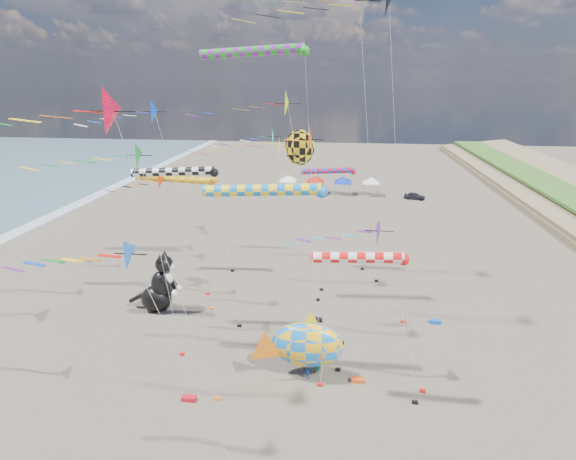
# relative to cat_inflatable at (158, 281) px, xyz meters

# --- Properties ---
(ground) EXTENTS (260.00, 260.00, 0.00)m
(ground) POSITION_rel_cat_inflatable_xyz_m (12.16, -14.81, -2.81)
(ground) COLOR brown
(ground) RESTS_ON ground
(delta_kite_0) EXTENTS (8.64, 2.01, 11.95)m
(delta_kite_0) POSITION_rel_cat_inflatable_xyz_m (18.41, -8.84, 7.83)
(delta_kite_0) COLOR #5B149C
(delta_kite_0) RESTS_ON ground
(delta_kite_1) EXTENTS (10.65, 1.83, 12.91)m
(delta_kite_1) POSITION_rel_cat_inflatable_xyz_m (5.45, -16.25, 8.81)
(delta_kite_1) COLOR blue
(delta_kite_1) RESTS_ON ground
(delta_kite_2) EXTENTS (8.62, 1.66, 12.09)m
(delta_kite_2) POSITION_rel_cat_inflatable_xyz_m (-0.83, 3.33, 8.06)
(delta_kite_2) COLOR #E23801
(delta_kite_2) RESTS_ON ground
(delta_kite_3) EXTENTS (12.45, 2.61, 19.19)m
(delta_kite_3) POSITION_rel_cat_inflatable_xyz_m (10.18, 5.60, 14.81)
(delta_kite_3) COLOR #CEEC0B
(delta_kite_3) RESTS_ON ground
(delta_kite_4) EXTENTS (10.14, 2.00, 15.04)m
(delta_kite_4) POSITION_rel_cat_inflatable_xyz_m (8.48, 12.69, 10.90)
(delta_kite_4) COLOR #14DEDA
(delta_kite_4) RESTS_ON ground
(delta_kite_5) EXTENTS (14.09, 2.84, 26.56)m
(delta_kite_5) POSITION_rel_cat_inflatable_xyz_m (17.33, 0.23, 22.08)
(delta_kite_5) COLOR black
(delta_kite_5) RESTS_ON ground
(delta_kite_7) EXTENTS (11.80, 2.15, 16.97)m
(delta_kite_7) POSITION_rel_cat_inflatable_xyz_m (11.95, -3.68, 12.74)
(delta_kite_7) COLOR #EA4C0D
(delta_kite_7) RESTS_ON ground
(delta_kite_8) EXTENTS (13.78, 2.86, 19.81)m
(delta_kite_8) POSITION_rel_cat_inflatable_xyz_m (4.27, -11.27, 15.32)
(delta_kite_8) COLOR red
(delta_kite_8) RESTS_ON ground
(delta_kite_9) EXTENTS (11.14, 2.03, 16.01)m
(delta_kite_9) POSITION_rel_cat_inflatable_xyz_m (0.44, -6.73, 11.81)
(delta_kite_9) COLOR #1C8934
(delta_kite_9) RESTS_ON ground
(delta_kite_10) EXTENTS (9.92, 2.12, 18.52)m
(delta_kite_10) POSITION_rel_cat_inflatable_xyz_m (0.69, 0.50, 14.33)
(delta_kite_10) COLOR blue
(delta_kite_10) RESTS_ON ground
(windsock_0) EXTENTS (7.02, 0.63, 11.22)m
(windsock_0) POSITION_rel_cat_inflatable_xyz_m (14.71, 11.27, 7.99)
(windsock_0) COLOR red
(windsock_0) RESTS_ON ground
(windsock_1) EXTENTS (9.32, 0.81, 13.56)m
(windsock_1) POSITION_rel_cat_inflatable_xyz_m (11.29, -7.20, 10.28)
(windsock_1) COLOR blue
(windsock_1) RESTS_ON ground
(windsock_2) EXTENTS (9.87, 0.82, 10.55)m
(windsock_2) POSITION_rel_cat_inflatable_xyz_m (-0.69, 9.03, 7.29)
(windsock_2) COLOR orange
(windsock_2) RESTS_ON ground
(windsock_3) EXTENTS (7.03, 0.70, 10.32)m
(windsock_3) POSITION_rel_cat_inflatable_xyz_m (17.36, -10.06, 7.08)
(windsock_3) COLOR red
(windsock_3) RESTS_ON ground
(windsock_4) EXTENTS (8.15, 0.68, 13.50)m
(windsock_4) POSITION_rel_cat_inflatable_xyz_m (3.44, -2.13, 10.26)
(windsock_4) COLOR black
(windsock_4) RESTS_ON ground
(windsock_5) EXTENTS (10.20, 0.83, 22.41)m
(windsock_5) POSITION_rel_cat_inflatable_xyz_m (8.79, 3.38, 19.09)
(windsock_5) COLOR #1B971F
(windsock_5) RESTS_ON ground
(angelfish_kite) EXTENTS (3.74, 3.02, 16.36)m
(angelfish_kite) POSITION_rel_cat_inflatable_xyz_m (12.53, -1.30, 12.11)
(angelfish_kite) COLOR yellow
(angelfish_kite) RESTS_ON ground
(cat_inflatable) EXTENTS (4.17, 2.09, 5.63)m
(cat_inflatable) POSITION_rel_cat_inflatable_xyz_m (0.00, 0.00, 0.00)
(cat_inflatable) COLOR black
(cat_inflatable) RESTS_ON ground
(fish_inflatable) EXTENTS (6.77, 3.41, 5.08)m
(fish_inflatable) POSITION_rel_cat_inflatable_xyz_m (13.91, -8.02, -0.29)
(fish_inflatable) COLOR blue
(fish_inflatable) RESTS_ON ground
(person_adult) EXTENTS (0.71, 0.55, 1.73)m
(person_adult) POSITION_rel_cat_inflatable_xyz_m (13.76, -7.37, -1.95)
(person_adult) COLOR gray
(person_adult) RESTS_ON ground
(child_green) EXTENTS (0.59, 0.51, 1.05)m
(child_green) POSITION_rel_cat_inflatable_xyz_m (14.72, -7.78, -2.29)
(child_green) COLOR #22894E
(child_green) RESTS_ON ground
(child_blue) EXTENTS (0.59, 0.45, 0.93)m
(child_blue) POSITION_rel_cat_inflatable_xyz_m (14.08, -8.32, -2.35)
(child_blue) COLOR #2753B4
(child_blue) RESTS_ON ground
(kite_bag_0) EXTENTS (0.90, 0.44, 0.30)m
(kite_bag_0) POSITION_rel_cat_inflatable_xyz_m (17.56, -8.31, -2.66)
(kite_bag_0) COLOR #E14A12
(kite_bag_0) RESTS_ON ground
(kite_bag_1) EXTENTS (0.90, 0.44, 0.30)m
(kite_bag_1) POSITION_rel_cat_inflatable_xyz_m (14.26, -0.44, -2.66)
(kite_bag_1) COLOR black
(kite_bag_1) RESTS_ON ground
(kite_bag_2) EXTENTS (0.90, 0.44, 0.30)m
(kite_bag_2) POSITION_rel_cat_inflatable_xyz_m (24.34, 0.45, -2.66)
(kite_bag_2) COLOR #1151B3
(kite_bag_2) RESTS_ON ground
(kite_bag_3) EXTENTS (0.90, 0.44, 0.30)m
(kite_bag_3) POSITION_rel_cat_inflatable_xyz_m (6.60, -11.55, -2.66)
(kite_bag_3) COLOR red
(kite_bag_3) RESTS_ON ground
(tent_row) EXTENTS (19.20, 4.20, 3.80)m
(tent_row) POSITION_rel_cat_inflatable_xyz_m (13.66, 45.19, 0.34)
(tent_row) COLOR white
(tent_row) RESTS_ON ground
(parked_car) EXTENTS (3.82, 2.35, 1.21)m
(parked_car) POSITION_rel_cat_inflatable_xyz_m (28.64, 43.19, -2.21)
(parked_car) COLOR #26262D
(parked_car) RESTS_ON ground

